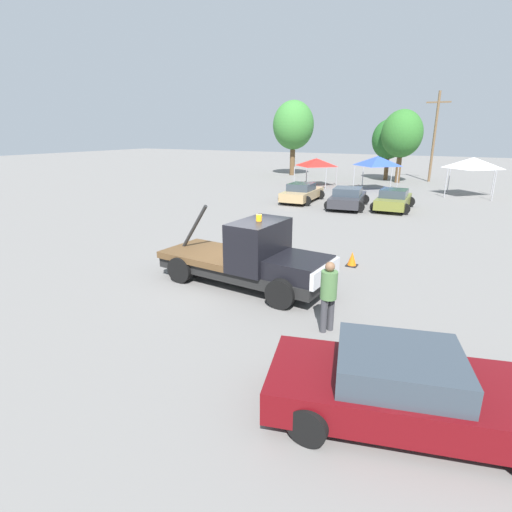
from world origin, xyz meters
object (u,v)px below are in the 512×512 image
at_px(canopy_tent_white, 473,163).
at_px(tree_left, 389,139).
at_px(utility_pole, 435,135).
at_px(person_near_truck, 329,292).
at_px(canopy_tent_red, 316,162).
at_px(traffic_cone, 352,259).
at_px(tow_truck, 252,259).
at_px(foreground_car, 408,388).
at_px(parked_car_tan, 302,193).
at_px(tree_center, 402,134).
at_px(canopy_tent_blue, 378,161).
at_px(tree_right, 293,125).
at_px(parked_car_olive, 394,200).
at_px(parked_car_charcoal, 348,198).

relative_size(canopy_tent_white, tree_left, 0.54).
bearing_deg(utility_pole, person_near_truck, -87.82).
distance_m(canopy_tent_red, traffic_cone, 23.26).
distance_m(tow_truck, tree_left, 33.00).
xyz_separation_m(canopy_tent_red, canopy_tent_white, (12.68, -0.15, 0.40)).
relative_size(foreground_car, traffic_cone, 9.51).
xyz_separation_m(parked_car_tan, utility_pole, (6.65, 17.35, 3.87)).
bearing_deg(foreground_car, canopy_tent_red, 98.17).
bearing_deg(tree_left, tow_truck, -85.95).
height_order(tree_left, tree_center, tree_center).
bearing_deg(foreground_car, person_near_truck, 117.36).
height_order(tow_truck, canopy_tent_blue, canopy_tent_blue).
bearing_deg(utility_pole, foreground_car, -84.49).
bearing_deg(traffic_cone, tree_right, 117.58).
bearing_deg(parked_car_tan, tree_center, -17.74).
bearing_deg(foreground_car, tow_truck, 126.85).
height_order(canopy_tent_white, tree_right, tree_right).
xyz_separation_m(parked_car_tan, canopy_tent_white, (10.44, 8.62, 1.88)).
bearing_deg(canopy_tent_red, foreground_car, -66.69).
bearing_deg(traffic_cone, utility_pole, 90.94).
relative_size(parked_car_olive, tree_right, 0.53).
xyz_separation_m(parked_car_tan, parked_car_charcoal, (3.53, -0.69, 0.00)).
relative_size(parked_car_tan, parked_car_olive, 1.08).
xyz_separation_m(parked_car_charcoal, utility_pole, (3.11, 18.04, 3.87)).
height_order(tow_truck, tree_center, tree_center).
relative_size(canopy_tent_blue, tree_center, 0.45).
xyz_separation_m(parked_car_olive, tree_left, (-3.83, 16.75, 3.41)).
distance_m(tree_right, utility_pole, 14.68).
xyz_separation_m(parked_car_olive, canopy_tent_blue, (-3.08, 8.72, 1.79)).
bearing_deg(canopy_tent_blue, foreground_car, -76.39).
xyz_separation_m(canopy_tent_red, canopy_tent_blue, (5.50, -0.06, 0.30)).
relative_size(foreground_car, person_near_truck, 2.84).
xyz_separation_m(tow_truck, tree_right, (-12.81, 32.53, 4.52)).
xyz_separation_m(canopy_tent_white, tree_center, (-6.45, 6.29, 2.06)).
distance_m(parked_car_tan, tree_center, 15.93).
xyz_separation_m(tree_center, tree_right, (-11.97, 1.59, 0.87)).
height_order(tow_truck, utility_pole, utility_pole).
bearing_deg(canopy_tent_white, canopy_tent_red, 179.34).
xyz_separation_m(traffic_cone, utility_pole, (-0.49, 29.79, 4.26)).
distance_m(person_near_truck, tree_center, 33.13).
bearing_deg(canopy_tent_red, person_near_truck, -68.95).
bearing_deg(canopy_tent_blue, parked_car_tan, -110.52).
relative_size(parked_car_charcoal, canopy_tent_white, 1.47).
relative_size(tow_truck, parked_car_olive, 1.36).
distance_m(person_near_truck, canopy_tent_white, 26.56).
height_order(canopy_tent_white, tree_left, tree_left).
relative_size(parked_car_olive, utility_pole, 0.51).
bearing_deg(parked_car_tan, foreground_car, -155.89).
height_order(parked_car_charcoal, canopy_tent_red, canopy_tent_red).
bearing_deg(parked_car_charcoal, foreground_car, -169.19).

